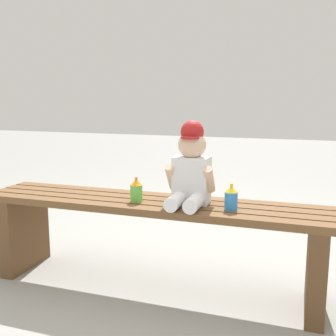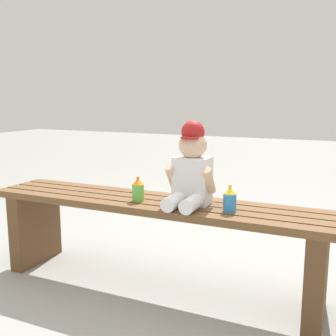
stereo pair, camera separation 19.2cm
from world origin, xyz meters
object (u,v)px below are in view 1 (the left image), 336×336
Objects in this scene: park_bench at (153,228)px; sippy_cup_right at (231,197)px; child_figure at (191,168)px; sippy_cup_left at (136,190)px.

sippy_cup_right is at bearing -6.05° from park_bench.
sippy_cup_right is at bearing -11.48° from child_figure.
sippy_cup_right is (0.47, 0.00, 0.00)m from sippy_cup_left.
park_bench is at bearing 31.87° from sippy_cup_left.
sippy_cup_left and sippy_cup_right have the same top height.
child_figure reaches higher than park_bench.
child_figure is 0.24m from sippy_cup_right.
park_bench is at bearing 179.63° from child_figure.
child_figure is 0.30m from sippy_cup_left.
park_bench is 14.69× the size of sippy_cup_right.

